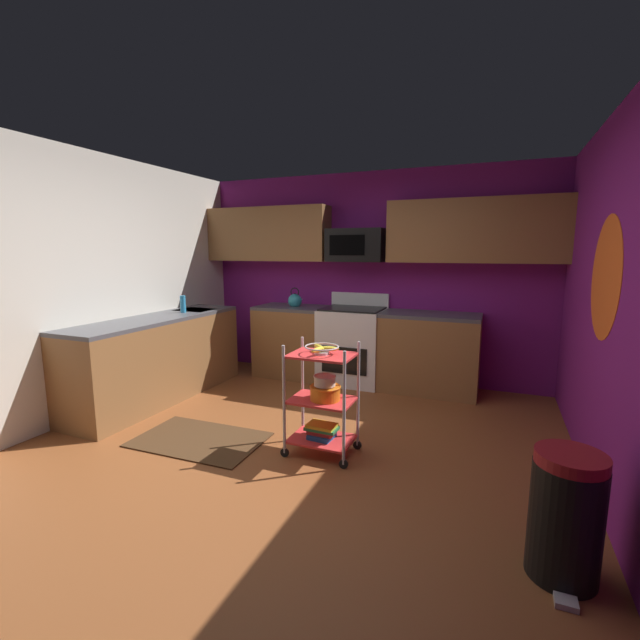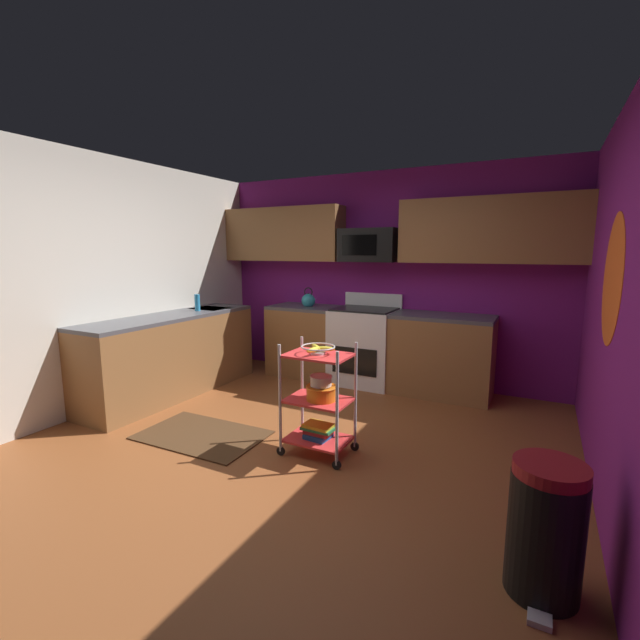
{
  "view_description": "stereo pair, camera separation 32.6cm",
  "coord_description": "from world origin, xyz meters",
  "views": [
    {
      "loc": [
        1.51,
        -2.9,
        1.63
      ],
      "look_at": [
        0.13,
        0.45,
        1.05
      ],
      "focal_mm": 24.13,
      "sensor_mm": 36.0,
      "label": 1
    },
    {
      "loc": [
        1.8,
        -2.76,
        1.63
      ],
      "look_at": [
        0.13,
        0.45,
        1.05
      ],
      "focal_mm": 24.13,
      "sensor_mm": 36.0,
      "label": 2
    }
  ],
  "objects": [
    {
      "name": "wall_right",
      "position": [
        2.23,
        0.0,
        1.3
      ],
      "size": [
        0.06,
        4.8,
        2.6
      ],
      "primitive_type": "cube",
      "color": "#751970",
      "rests_on": "ground"
    },
    {
      "name": "trash_can",
      "position": [
        1.9,
        -0.62,
        0.33
      ],
      "size": [
        0.34,
        0.42,
        0.66
      ],
      "color": "black",
      "rests_on": "ground"
    },
    {
      "name": "rolling_cart",
      "position": [
        0.27,
        0.16,
        0.45
      ],
      "size": [
        0.57,
        0.38,
        0.91
      ],
      "color": "silver",
      "rests_on": "ground"
    },
    {
      "name": "kettle",
      "position": [
        -0.89,
        2.1,
        1.0
      ],
      "size": [
        0.21,
        0.18,
        0.26
      ],
      "color": "teal",
      "rests_on": "counter_run"
    },
    {
      "name": "wall_left",
      "position": [
        -2.23,
        0.0,
        1.3
      ],
      "size": [
        0.06,
        4.8,
        2.6
      ],
      "primitive_type": "cube",
      "color": "silver",
      "rests_on": "ground"
    },
    {
      "name": "wall_back",
      "position": [
        0.0,
        2.43,
        1.3
      ],
      "size": [
        4.52,
        0.06,
        2.6
      ],
      "primitive_type": "cube",
      "color": "#751970",
      "rests_on": "ground"
    },
    {
      "name": "microwave",
      "position": [
        -0.1,
        2.21,
        1.7
      ],
      "size": [
        0.7,
        0.39,
        0.4
      ],
      "color": "black"
    },
    {
      "name": "wall_flower_decal",
      "position": [
        2.2,
        0.57,
        1.45
      ],
      "size": [
        0.0,
        0.86,
        0.86
      ],
      "primitive_type": "cylinder",
      "rotation": [
        0.0,
        1.57,
        0.0
      ],
      "color": "#E5591E"
    },
    {
      "name": "floor_rug",
      "position": [
        -0.8,
        -0.03,
        0.01
      ],
      "size": [
        1.12,
        0.72,
        0.01
      ],
      "primitive_type": "cube",
      "rotation": [
        0.0,
        0.0,
        0.02
      ],
      "color": "#472D19",
      "rests_on": "ground"
    },
    {
      "name": "counter_run",
      "position": [
        -0.85,
        1.48,
        0.46
      ],
      "size": [
        3.59,
        2.8,
        0.92
      ],
      "color": "brown",
      "rests_on": "ground"
    },
    {
      "name": "mixing_bowl_small",
      "position": [
        0.29,
        0.16,
        0.62
      ],
      "size": [
        0.18,
        0.18,
        0.08
      ],
      "color": "silver",
      "rests_on": "rolling_cart"
    },
    {
      "name": "book_stack",
      "position": [
        0.27,
        0.16,
        0.19
      ],
      "size": [
        0.26,
        0.2,
        0.12
      ],
      "color": "#1E4C8C",
      "rests_on": "rolling_cart"
    },
    {
      "name": "dish_soap_bottle",
      "position": [
        -1.86,
        1.1,
        1.02
      ],
      "size": [
        0.06,
        0.06,
        0.2
      ],
      "primitive_type": "cylinder",
      "color": "#2D8CBF",
      "rests_on": "counter_run"
    },
    {
      "name": "oven_range",
      "position": [
        -0.1,
        2.1,
        0.48
      ],
      "size": [
        0.76,
        0.65,
        1.1
      ],
      "color": "white",
      "rests_on": "ground"
    },
    {
      "name": "fruit_bowl",
      "position": [
        0.27,
        0.16,
        0.88
      ],
      "size": [
        0.27,
        0.27,
        0.07
      ],
      "color": "silver",
      "rests_on": "rolling_cart"
    },
    {
      "name": "upper_cabinets",
      "position": [
        0.02,
        2.23,
        1.85
      ],
      "size": [
        4.4,
        0.33,
        0.7
      ],
      "color": "brown"
    },
    {
      "name": "mixing_bowl_large",
      "position": [
        0.3,
        0.16,
        0.52
      ],
      "size": [
        0.25,
        0.25,
        0.11
      ],
      "color": "orange",
      "rests_on": "rolling_cart"
    },
    {
      "name": "floor",
      "position": [
        0.0,
        0.0,
        -0.02
      ],
      "size": [
        4.4,
        4.8,
        0.04
      ],
      "primitive_type": "cube",
      "color": "brown",
      "rests_on": "ground"
    }
  ]
}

